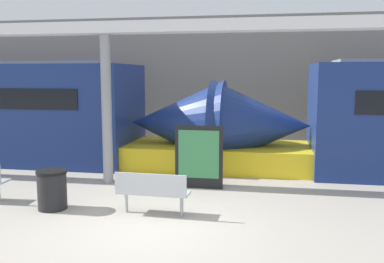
# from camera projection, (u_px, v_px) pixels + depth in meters

# --- Properties ---
(ground_plane) EXTENTS (60.00, 60.00, 0.00)m
(ground_plane) POSITION_uv_depth(u_px,v_px,m) (150.00, 228.00, 7.82)
(ground_plane) COLOR #A8A093
(station_wall) EXTENTS (56.00, 0.20, 5.00)m
(station_wall) POSITION_uv_depth(u_px,v_px,m) (215.00, 82.00, 16.47)
(station_wall) COLOR gray
(station_wall) RESTS_ON ground_plane
(bench_near) EXTENTS (1.47, 0.49, 0.87)m
(bench_near) POSITION_uv_depth(u_px,v_px,m) (152.00, 190.00, 8.46)
(bench_near) COLOR #ADB2B7
(bench_near) RESTS_ON ground_plane
(trash_bin) EXTENTS (0.62, 0.62, 0.82)m
(trash_bin) POSITION_uv_depth(u_px,v_px,m) (52.00, 190.00, 8.89)
(trash_bin) COLOR black
(trash_bin) RESTS_ON ground_plane
(poster_board) EXTENTS (1.18, 0.07, 1.56)m
(poster_board) POSITION_uv_depth(u_px,v_px,m) (199.00, 157.00, 10.48)
(poster_board) COLOR black
(poster_board) RESTS_ON ground_plane
(support_column_near) EXTENTS (0.26, 0.26, 3.79)m
(support_column_near) POSITION_uv_depth(u_px,v_px,m) (107.00, 110.00, 10.87)
(support_column_near) COLOR gray
(support_column_near) RESTS_ON ground_plane
(canopy_beam) EXTENTS (28.00, 0.60, 0.28)m
(canopy_beam) POSITION_uv_depth(u_px,v_px,m) (104.00, 28.00, 10.60)
(canopy_beam) COLOR silver
(canopy_beam) RESTS_ON support_column_near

